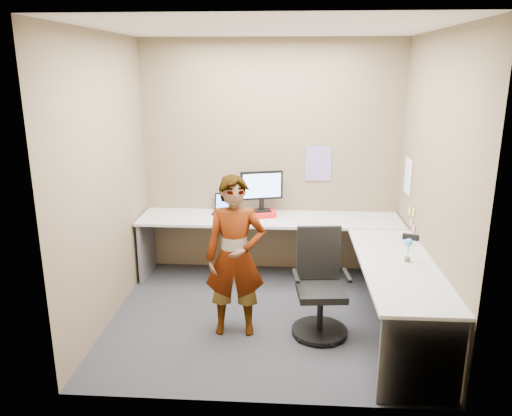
# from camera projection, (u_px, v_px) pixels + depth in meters

# --- Properties ---
(ground) EXTENTS (3.00, 3.00, 0.00)m
(ground) POSITION_uv_depth(u_px,v_px,m) (265.00, 317.00, 4.92)
(ground) COLOR #232327
(ground) RESTS_ON ground
(wall_back) EXTENTS (3.00, 0.00, 3.00)m
(wall_back) POSITION_uv_depth(u_px,v_px,m) (271.00, 159.00, 5.80)
(wall_back) COLOR #736147
(wall_back) RESTS_ON ground
(wall_right) EXTENTS (0.00, 2.70, 2.70)m
(wall_right) POSITION_uv_depth(u_px,v_px,m) (433.00, 187.00, 4.46)
(wall_right) COLOR #736147
(wall_right) RESTS_ON ground
(wall_left) EXTENTS (0.00, 2.70, 2.70)m
(wall_left) POSITION_uv_depth(u_px,v_px,m) (105.00, 182.00, 4.65)
(wall_left) COLOR #736147
(wall_left) RESTS_ON ground
(ceiling) EXTENTS (3.00, 3.00, 0.00)m
(ceiling) POSITION_uv_depth(u_px,v_px,m) (267.00, 28.00, 4.18)
(ceiling) COLOR white
(ceiling) RESTS_ON wall_back
(desk) EXTENTS (2.98, 2.58, 0.73)m
(desk) POSITION_uv_depth(u_px,v_px,m) (310.00, 249.00, 5.11)
(desk) COLOR silver
(desk) RESTS_ON ground
(paper_ream) EXTENTS (0.35, 0.30, 0.06)m
(paper_ream) POSITION_uv_depth(u_px,v_px,m) (261.00, 214.00, 5.71)
(paper_ream) COLOR red
(paper_ream) RESTS_ON desk
(monitor) EXTENTS (0.48, 0.20, 0.46)m
(monitor) POSITION_uv_depth(u_px,v_px,m) (262.00, 188.00, 5.64)
(monitor) COLOR black
(monitor) RESTS_ON paper_ream
(laptop) EXTENTS (0.31, 0.27, 0.21)m
(laptop) POSITION_uv_depth(u_px,v_px,m) (226.00, 208.00, 5.86)
(laptop) COLOR black
(laptop) RESTS_ON desk
(trackball_mouse) EXTENTS (0.12, 0.08, 0.07)m
(trackball_mouse) POSITION_uv_depth(u_px,v_px,m) (245.00, 216.00, 5.64)
(trackball_mouse) COLOR #B7B7BC
(trackball_mouse) RESTS_ON desk
(origami) EXTENTS (0.10, 0.10, 0.06)m
(origami) POSITION_uv_depth(u_px,v_px,m) (245.00, 221.00, 5.45)
(origami) COLOR white
(origami) RESTS_ON desk
(stapler) EXTENTS (0.15, 0.09, 0.05)m
(stapler) POSITION_uv_depth(u_px,v_px,m) (410.00, 237.00, 4.94)
(stapler) COLOR black
(stapler) RESTS_ON desk
(flower) EXTENTS (0.07, 0.07, 0.22)m
(flower) POSITION_uv_depth(u_px,v_px,m) (408.00, 246.00, 4.35)
(flower) COLOR brown
(flower) RESTS_ON desk
(calendar_purple) EXTENTS (0.30, 0.01, 0.40)m
(calendar_purple) POSITION_uv_depth(u_px,v_px,m) (318.00, 164.00, 5.77)
(calendar_purple) COLOR #846BB7
(calendar_purple) RESTS_ON wall_back
(calendar_white) EXTENTS (0.01, 0.28, 0.38)m
(calendar_white) POSITION_uv_depth(u_px,v_px,m) (408.00, 176.00, 5.35)
(calendar_white) COLOR white
(calendar_white) RESTS_ON wall_right
(sticky_note_a) EXTENTS (0.01, 0.07, 0.07)m
(sticky_note_a) POSITION_uv_depth(u_px,v_px,m) (413.00, 212.00, 5.10)
(sticky_note_a) COLOR #F2E059
(sticky_note_a) RESTS_ON wall_right
(sticky_note_b) EXTENTS (0.01, 0.07, 0.07)m
(sticky_note_b) POSITION_uv_depth(u_px,v_px,m) (411.00, 223.00, 5.18)
(sticky_note_b) COLOR pink
(sticky_note_b) RESTS_ON wall_right
(sticky_note_c) EXTENTS (0.01, 0.07, 0.07)m
(sticky_note_c) POSITION_uv_depth(u_px,v_px,m) (414.00, 228.00, 5.07)
(sticky_note_c) COLOR pink
(sticky_note_c) RESTS_ON wall_right
(sticky_note_d) EXTENTS (0.01, 0.07, 0.07)m
(sticky_note_d) POSITION_uv_depth(u_px,v_px,m) (410.00, 211.00, 5.25)
(sticky_note_d) COLOR #F2E059
(sticky_note_d) RESTS_ON wall_right
(office_chair) EXTENTS (0.52, 0.51, 0.97)m
(office_chair) POSITION_uv_depth(u_px,v_px,m) (320.00, 292.00, 4.56)
(office_chair) COLOR black
(office_chair) RESTS_ON ground
(person) EXTENTS (0.56, 0.39, 1.48)m
(person) POSITION_uv_depth(u_px,v_px,m) (235.00, 257.00, 4.47)
(person) COLOR #999399
(person) RESTS_ON ground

